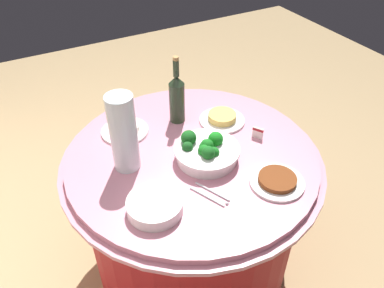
% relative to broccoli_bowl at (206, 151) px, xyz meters
% --- Properties ---
extents(ground_plane, '(6.00, 6.00, 0.00)m').
position_rel_broccoli_bowl_xyz_m(ground_plane, '(0.06, 0.03, -0.78)').
color(ground_plane, tan).
extents(buffet_table, '(1.16, 1.16, 0.74)m').
position_rel_broccoli_bowl_xyz_m(buffet_table, '(0.06, 0.03, -0.41)').
color(buffet_table, maroon).
rests_on(buffet_table, ground_plane).
extents(broccoli_bowl, '(0.28, 0.28, 0.12)m').
position_rel_broccoli_bowl_xyz_m(broccoli_bowl, '(0.00, 0.00, 0.00)').
color(broccoli_bowl, white).
rests_on(broccoli_bowl, buffet_table).
extents(plate_stack, '(0.21, 0.21, 0.05)m').
position_rel_broccoli_bowl_xyz_m(plate_stack, '(-0.16, 0.31, -0.02)').
color(plate_stack, white).
rests_on(plate_stack, buffet_table).
extents(wine_bottle, '(0.07, 0.07, 0.34)m').
position_rel_broccoli_bowl_xyz_m(wine_bottle, '(0.32, -0.02, 0.09)').
color(wine_bottle, '#243320').
rests_on(wine_bottle, buffet_table).
extents(decorative_fruit_vase, '(0.11, 0.11, 0.34)m').
position_rel_broccoli_bowl_xyz_m(decorative_fruit_vase, '(0.12, 0.31, 0.11)').
color(decorative_fruit_vase, silver).
rests_on(decorative_fruit_vase, buffet_table).
extents(serving_tongs, '(0.16, 0.11, 0.01)m').
position_rel_broccoli_bowl_xyz_m(serving_tongs, '(-0.20, 0.09, -0.04)').
color(serving_tongs, silver).
rests_on(serving_tongs, buffet_table).
extents(food_plate_rice, '(0.22, 0.22, 0.04)m').
position_rel_broccoli_bowl_xyz_m(food_plate_rice, '(0.35, 0.24, -0.03)').
color(food_plate_rice, white).
rests_on(food_plate_rice, buffet_table).
extents(food_plate_noodles, '(0.22, 0.22, 0.04)m').
position_rel_broccoli_bowl_xyz_m(food_plate_noodles, '(0.21, -0.21, -0.03)').
color(food_plate_noodles, white).
rests_on(food_plate_noodles, buffet_table).
extents(food_plate_stir_fry, '(0.22, 0.22, 0.03)m').
position_rel_broccoli_bowl_xyz_m(food_plate_stir_fry, '(-0.26, -0.18, -0.03)').
color(food_plate_stir_fry, white).
rests_on(food_plate_stir_fry, buffet_table).
extents(label_placard_front, '(0.05, 0.03, 0.05)m').
position_rel_broccoli_bowl_xyz_m(label_placard_front, '(0.02, -0.28, -0.01)').
color(label_placard_front, white).
rests_on(label_placard_front, buffet_table).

